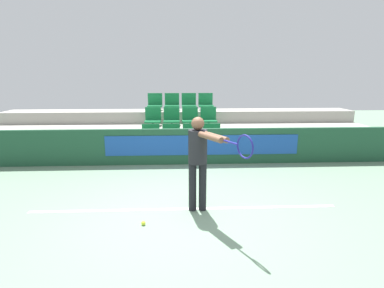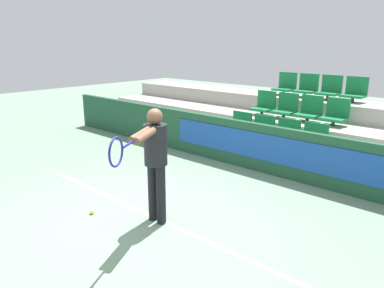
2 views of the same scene
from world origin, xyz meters
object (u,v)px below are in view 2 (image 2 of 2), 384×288
object	(u,v)px
stadium_chair_6	(309,111)
tennis_ball	(92,212)
stadium_chair_8	(285,86)
stadium_chair_7	(335,114)
stadium_chair_10	(330,89)
stadium_chair_3	(313,140)
stadium_chair_2	(286,135)
stadium_chair_4	(264,105)
tennis_player	(154,155)
stadium_chair_11	(355,92)
stadium_chair_0	(239,127)
stadium_chair_9	(307,87)
stadium_chair_1	(262,131)
stadium_chair_5	(286,108)

from	to	relation	value
stadium_chair_6	tennis_ball	distance (m)	5.15
stadium_chair_8	stadium_chair_7	bearing A→B (deg)	-29.73
stadium_chair_10	stadium_chair_3	bearing A→B (deg)	-73.73
stadium_chair_2	stadium_chair_10	xyz separation A→B (m)	(0.00, 1.97, 0.75)
stadium_chair_4	tennis_player	distance (m)	4.66
stadium_chair_3	stadium_chair_8	world-z (taller)	stadium_chair_8
stadium_chair_8	stadium_chair_11	size ratio (longest dim) A/B	1.00
stadium_chair_8	tennis_ball	world-z (taller)	stadium_chair_8
tennis_player	stadium_chair_8	bearing A→B (deg)	73.68
stadium_chair_0	stadium_chair_9	distance (m)	2.19
stadium_chair_1	stadium_chair_3	world-z (taller)	same
stadium_chair_10	stadium_chair_8	bearing A→B (deg)	180.00
stadium_chair_3	stadium_chair_1	bearing A→B (deg)	180.00
tennis_ball	stadium_chair_11	bearing A→B (deg)	75.79
stadium_chair_2	stadium_chair_4	bearing A→B (deg)	139.41
tennis_player	stadium_chair_2	bearing A→B (deg)	61.69
stadium_chair_11	stadium_chair_0	bearing A→B (deg)	-131.20
stadium_chair_5	stadium_chair_7	distance (m)	1.15
stadium_chair_1	tennis_player	size ratio (longest dim) A/B	0.35
stadium_chair_0	stadium_chair_9	size ratio (longest dim) A/B	1.00
stadium_chair_2	tennis_ball	bearing A→B (deg)	-103.19
stadium_chair_5	stadium_chair_0	bearing A→B (deg)	-120.27
stadium_chair_0	stadium_chair_8	xyz separation A→B (m)	(0.00, 1.97, 0.75)
stadium_chair_0	tennis_player	size ratio (longest dim) A/B	0.35
stadium_chair_5	stadium_chair_7	size ratio (longest dim) A/B	1.00
stadium_chair_0	tennis_ball	bearing A→B (deg)	-86.88
tennis_player	tennis_ball	xyz separation A→B (m)	(-0.90, -0.44, -0.96)
stadium_chair_10	stadium_chair_6	bearing A→B (deg)	-90.00
tennis_ball	stadium_chair_2	bearing A→B (deg)	76.81
stadium_chair_8	stadium_chair_10	world-z (taller)	same
stadium_chair_10	tennis_ball	distance (m)	6.17
stadium_chair_2	stadium_chair_9	world-z (taller)	stadium_chair_9
stadium_chair_2	stadium_chair_11	xyz separation A→B (m)	(0.58, 1.97, 0.75)
stadium_chair_4	tennis_ball	distance (m)	5.06
stadium_chair_9	stadium_chair_11	distance (m)	1.15
tennis_player	stadium_chair_10	bearing A→B (deg)	61.88
stadium_chair_5	stadium_chair_6	bearing A→B (deg)	0.00
stadium_chair_6	stadium_chair_4	bearing A→B (deg)	180.00
stadium_chair_6	tennis_ball	xyz separation A→B (m)	(-0.93, -4.97, -0.95)
stadium_chair_9	tennis_ball	xyz separation A→B (m)	(-0.36, -5.96, -1.32)
stadium_chair_1	stadium_chair_8	size ratio (longest dim) A/B	1.00
stadium_chair_0	stadium_chair_11	world-z (taller)	stadium_chair_11
stadium_chair_1	stadium_chair_3	distance (m)	1.15
tennis_player	stadium_chair_7	bearing A→B (deg)	54.57
stadium_chair_9	stadium_chair_11	world-z (taller)	same
stadium_chair_9	stadium_chair_0	bearing A→B (deg)	-106.27
stadium_chair_9	tennis_ball	bearing A→B (deg)	-93.44
stadium_chair_2	stadium_chair_4	distance (m)	1.56
stadium_chair_0	stadium_chair_7	bearing A→B (deg)	29.73
tennis_player	stadium_chair_0	bearing A→B (deg)	79.74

